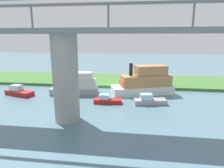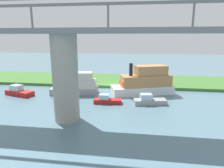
{
  "view_description": "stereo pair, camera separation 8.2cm",
  "coord_description": "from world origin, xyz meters",
  "px_view_note": "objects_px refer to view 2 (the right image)",
  "views": [
    {
      "loc": [
        -5.26,
        35.24,
        9.12
      ],
      "look_at": [
        -1.08,
        5.0,
        2.0
      ],
      "focal_mm": 32.23,
      "sensor_mm": 36.0,
      "label": 1
    },
    {
      "loc": [
        -5.34,
        35.23,
        9.12
      ],
      "look_at": [
        -1.08,
        5.0,
        2.0
      ],
      "focal_mm": 32.23,
      "sensor_mm": 36.0,
      "label": 2
    }
  ],
  "objects_px": {
    "mooring_post": "(120,83)",
    "riverboat_paddlewheel": "(149,100)",
    "motorboat_red": "(107,100)",
    "motorboat_white": "(144,82)",
    "person_on_bank": "(138,80)",
    "pontoon_yellow": "(19,92)",
    "bridge_pylon": "(65,79)",
    "houseboat_blue": "(76,85)"
  },
  "relations": [
    {
      "from": "mooring_post",
      "to": "riverboat_paddlewheel",
      "type": "xyz_separation_m",
      "value": [
        -4.94,
        8.58,
        -0.41
      ]
    },
    {
      "from": "motorboat_white",
      "to": "houseboat_blue",
      "type": "bearing_deg",
      "value": 8.25
    },
    {
      "from": "person_on_bank",
      "to": "houseboat_blue",
      "type": "relative_size",
      "value": 0.17
    },
    {
      "from": "person_on_bank",
      "to": "riverboat_paddlewheel",
      "type": "xyz_separation_m",
      "value": [
        -1.64,
        10.77,
        -0.67
      ]
    },
    {
      "from": "motorboat_white",
      "to": "pontoon_yellow",
      "type": "xyz_separation_m",
      "value": [
        20.07,
        3.69,
        -1.31
      ]
    },
    {
      "from": "motorboat_red",
      "to": "houseboat_blue",
      "type": "distance_m",
      "value": 7.21
    },
    {
      "from": "houseboat_blue",
      "to": "riverboat_paddlewheel",
      "type": "xyz_separation_m",
      "value": [
        -11.71,
        3.75,
        -0.92
      ]
    },
    {
      "from": "mooring_post",
      "to": "pontoon_yellow",
      "type": "xyz_separation_m",
      "value": [
        15.71,
        6.9,
        -0.36
      ]
    },
    {
      "from": "person_on_bank",
      "to": "houseboat_blue",
      "type": "xyz_separation_m",
      "value": [
        10.08,
        7.01,
        0.25
      ]
    },
    {
      "from": "motorboat_white",
      "to": "riverboat_paddlewheel",
      "type": "bearing_deg",
      "value": 96.28
    },
    {
      "from": "motorboat_white",
      "to": "person_on_bank",
      "type": "bearing_deg",
      "value": -79.04
    },
    {
      "from": "person_on_bank",
      "to": "riverboat_paddlewheel",
      "type": "distance_m",
      "value": 10.91
    },
    {
      "from": "motorboat_white",
      "to": "pontoon_yellow",
      "type": "relative_size",
      "value": 2.05
    },
    {
      "from": "motorboat_red",
      "to": "person_on_bank",
      "type": "bearing_deg",
      "value": -110.91
    },
    {
      "from": "motorboat_red",
      "to": "houseboat_blue",
      "type": "height_order",
      "value": "houseboat_blue"
    },
    {
      "from": "person_on_bank",
      "to": "motorboat_red",
      "type": "xyz_separation_m",
      "value": [
        4.26,
        11.16,
        -0.74
      ]
    },
    {
      "from": "motorboat_red",
      "to": "riverboat_paddlewheel",
      "type": "height_order",
      "value": "riverboat_paddlewheel"
    },
    {
      "from": "motorboat_red",
      "to": "houseboat_blue",
      "type": "relative_size",
      "value": 0.49
    },
    {
      "from": "pontoon_yellow",
      "to": "motorboat_white",
      "type": "bearing_deg",
      "value": -169.59
    },
    {
      "from": "motorboat_red",
      "to": "pontoon_yellow",
      "type": "xyz_separation_m",
      "value": [
        14.76,
        -2.07,
        0.12
      ]
    },
    {
      "from": "motorboat_red",
      "to": "bridge_pylon",
      "type": "bearing_deg",
      "value": 61.64
    },
    {
      "from": "person_on_bank",
      "to": "riverboat_paddlewheel",
      "type": "height_order",
      "value": "person_on_bank"
    },
    {
      "from": "bridge_pylon",
      "to": "pontoon_yellow",
      "type": "bearing_deg",
      "value": -36.86
    },
    {
      "from": "mooring_post",
      "to": "motorboat_white",
      "type": "height_order",
      "value": "motorboat_white"
    },
    {
      "from": "motorboat_red",
      "to": "riverboat_paddlewheel",
      "type": "bearing_deg",
      "value": -176.18
    },
    {
      "from": "bridge_pylon",
      "to": "pontoon_yellow",
      "type": "distance_m",
      "value": 14.73
    },
    {
      "from": "motorboat_white",
      "to": "riverboat_paddlewheel",
      "type": "distance_m",
      "value": 5.57
    },
    {
      "from": "mooring_post",
      "to": "motorboat_red",
      "type": "distance_m",
      "value": 9.04
    },
    {
      "from": "houseboat_blue",
      "to": "motorboat_red",
      "type": "bearing_deg",
      "value": 144.49
    },
    {
      "from": "houseboat_blue",
      "to": "pontoon_yellow",
      "type": "height_order",
      "value": "houseboat_blue"
    },
    {
      "from": "riverboat_paddlewheel",
      "to": "bridge_pylon",
      "type": "bearing_deg",
      "value": 35.99
    },
    {
      "from": "motorboat_white",
      "to": "motorboat_red",
      "type": "bearing_deg",
      "value": 47.35
    },
    {
      "from": "person_on_bank",
      "to": "riverboat_paddlewheel",
      "type": "relative_size",
      "value": 0.3
    },
    {
      "from": "mooring_post",
      "to": "riverboat_paddlewheel",
      "type": "height_order",
      "value": "riverboat_paddlewheel"
    },
    {
      "from": "bridge_pylon",
      "to": "person_on_bank",
      "type": "height_order",
      "value": "bridge_pylon"
    },
    {
      "from": "person_on_bank",
      "to": "motorboat_red",
      "type": "relative_size",
      "value": 0.35
    },
    {
      "from": "bridge_pylon",
      "to": "motorboat_red",
      "type": "bearing_deg",
      "value": -118.36
    },
    {
      "from": "bridge_pylon",
      "to": "person_on_bank",
      "type": "xyz_separation_m",
      "value": [
        -7.72,
        -17.56,
        -3.55
      ]
    },
    {
      "from": "motorboat_red",
      "to": "mooring_post",
      "type": "bearing_deg",
      "value": -96.07
    },
    {
      "from": "riverboat_paddlewheel",
      "to": "houseboat_blue",
      "type": "bearing_deg",
      "value": -17.78
    },
    {
      "from": "mooring_post",
      "to": "riverboat_paddlewheel",
      "type": "relative_size",
      "value": 0.19
    },
    {
      "from": "motorboat_white",
      "to": "riverboat_paddlewheel",
      "type": "height_order",
      "value": "motorboat_white"
    }
  ]
}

